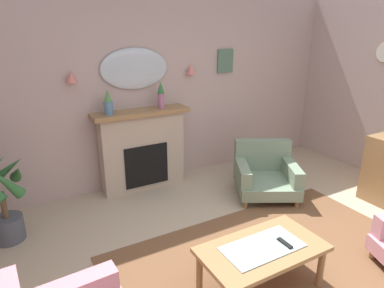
{
  "coord_description": "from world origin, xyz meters",
  "views": [
    {
      "loc": [
        -2.08,
        -1.58,
        2.22
      ],
      "look_at": [
        -0.26,
        1.67,
        0.94
      ],
      "focal_mm": 31.13,
      "sensor_mm": 36.0,
      "label": 1
    }
  ],
  "objects_px": {
    "wall_mirror": "(135,69)",
    "coffee_table": "(262,253)",
    "mantel_vase_right": "(161,95)",
    "framed_picture": "(225,61)",
    "fireplace": "(143,150)",
    "wall_sconce_right": "(191,69)",
    "armchair_beside_couch": "(265,173)",
    "mantel_vase_centre": "(108,103)",
    "wall_sconce_left": "(71,77)",
    "tv_remote": "(285,243)",
    "potted_plant_corner_palm": "(2,200)"
  },
  "relations": [
    {
      "from": "framed_picture",
      "to": "armchair_beside_couch",
      "type": "xyz_separation_m",
      "value": [
        -0.07,
        -1.18,
        -1.44
      ]
    },
    {
      "from": "wall_mirror",
      "to": "coffee_table",
      "type": "relative_size",
      "value": 0.87
    },
    {
      "from": "fireplace",
      "to": "mantel_vase_right",
      "type": "xyz_separation_m",
      "value": [
        0.3,
        -0.03,
        0.79
      ]
    },
    {
      "from": "wall_sconce_left",
      "to": "tv_remote",
      "type": "distance_m",
      "value": 3.11
    },
    {
      "from": "coffee_table",
      "to": "mantel_vase_right",
      "type": "bearing_deg",
      "value": 86.19
    },
    {
      "from": "wall_sconce_left",
      "to": "framed_picture",
      "type": "height_order",
      "value": "framed_picture"
    },
    {
      "from": "mantel_vase_right",
      "to": "wall_sconce_right",
      "type": "distance_m",
      "value": 0.64
    },
    {
      "from": "wall_sconce_left",
      "to": "mantel_vase_right",
      "type": "bearing_deg",
      "value": -5.96
    },
    {
      "from": "mantel_vase_centre",
      "to": "potted_plant_corner_palm",
      "type": "bearing_deg",
      "value": -159.94
    },
    {
      "from": "armchair_beside_couch",
      "to": "potted_plant_corner_palm",
      "type": "relative_size",
      "value": 1.12
    },
    {
      "from": "fireplace",
      "to": "mantel_vase_right",
      "type": "height_order",
      "value": "mantel_vase_right"
    },
    {
      "from": "wall_sconce_left",
      "to": "potted_plant_corner_palm",
      "type": "xyz_separation_m",
      "value": [
        -0.96,
        -0.61,
        -1.16
      ]
    },
    {
      "from": "tv_remote",
      "to": "wall_sconce_right",
      "type": "bearing_deg",
      "value": 78.79
    },
    {
      "from": "wall_sconce_right",
      "to": "coffee_table",
      "type": "height_order",
      "value": "wall_sconce_right"
    },
    {
      "from": "fireplace",
      "to": "coffee_table",
      "type": "distance_m",
      "value": 2.47
    },
    {
      "from": "wall_sconce_left",
      "to": "armchair_beside_couch",
      "type": "relative_size",
      "value": 0.13
    },
    {
      "from": "wall_sconce_left",
      "to": "framed_picture",
      "type": "bearing_deg",
      "value": 1.46
    },
    {
      "from": "fireplace",
      "to": "potted_plant_corner_palm",
      "type": "bearing_deg",
      "value": -163.84
    },
    {
      "from": "mantel_vase_centre",
      "to": "armchair_beside_couch",
      "type": "bearing_deg",
      "value": -27.97
    },
    {
      "from": "fireplace",
      "to": "coffee_table",
      "type": "xyz_separation_m",
      "value": [
        0.14,
        -2.46,
        -0.19
      ]
    },
    {
      "from": "wall_sconce_right",
      "to": "armchair_beside_couch",
      "type": "relative_size",
      "value": 0.13
    },
    {
      "from": "wall_mirror",
      "to": "coffee_table",
      "type": "xyz_separation_m",
      "value": [
        0.14,
        -2.6,
        -1.33
      ]
    },
    {
      "from": "wall_sconce_left",
      "to": "armchair_beside_couch",
      "type": "height_order",
      "value": "wall_sconce_left"
    },
    {
      "from": "mantel_vase_centre",
      "to": "wall_sconce_right",
      "type": "height_order",
      "value": "wall_sconce_right"
    },
    {
      "from": "mantel_vase_centre",
      "to": "armchair_beside_couch",
      "type": "distance_m",
      "value": 2.35
    },
    {
      "from": "framed_picture",
      "to": "potted_plant_corner_palm",
      "type": "height_order",
      "value": "framed_picture"
    },
    {
      "from": "armchair_beside_couch",
      "to": "potted_plant_corner_palm",
      "type": "bearing_deg",
      "value": 171.18
    },
    {
      "from": "mantel_vase_centre",
      "to": "wall_sconce_right",
      "type": "relative_size",
      "value": 2.37
    },
    {
      "from": "fireplace",
      "to": "tv_remote",
      "type": "bearing_deg",
      "value": -82.52
    },
    {
      "from": "potted_plant_corner_palm",
      "to": "coffee_table",
      "type": "bearing_deg",
      "value": -44.89
    },
    {
      "from": "fireplace",
      "to": "wall_sconce_left",
      "type": "height_order",
      "value": "wall_sconce_left"
    },
    {
      "from": "mantel_vase_centre",
      "to": "potted_plant_corner_palm",
      "type": "height_order",
      "value": "mantel_vase_centre"
    },
    {
      "from": "coffee_table",
      "to": "armchair_beside_couch",
      "type": "xyz_separation_m",
      "value": [
        1.29,
        1.43,
        -0.08
      ]
    },
    {
      "from": "framed_picture",
      "to": "wall_sconce_left",
      "type": "bearing_deg",
      "value": -178.54
    },
    {
      "from": "mantel_vase_right",
      "to": "wall_mirror",
      "type": "xyz_separation_m",
      "value": [
        -0.3,
        0.17,
        0.35
      ]
    },
    {
      "from": "mantel_vase_centre",
      "to": "wall_sconce_left",
      "type": "distance_m",
      "value": 0.54
    },
    {
      "from": "wall_mirror",
      "to": "coffee_table",
      "type": "bearing_deg",
      "value": -86.96
    },
    {
      "from": "wall_sconce_right",
      "to": "armchair_beside_couch",
      "type": "height_order",
      "value": "wall_sconce_right"
    },
    {
      "from": "wall_mirror",
      "to": "armchair_beside_couch",
      "type": "xyz_separation_m",
      "value": [
        1.43,
        -1.17,
        -1.4
      ]
    },
    {
      "from": "mantel_vase_right",
      "to": "wall_sconce_right",
      "type": "height_order",
      "value": "wall_sconce_right"
    },
    {
      "from": "mantel_vase_centre",
      "to": "wall_mirror",
      "type": "height_order",
      "value": "wall_mirror"
    },
    {
      "from": "wall_mirror",
      "to": "wall_sconce_right",
      "type": "height_order",
      "value": "wall_mirror"
    },
    {
      "from": "armchair_beside_couch",
      "to": "wall_mirror",
      "type": "bearing_deg",
      "value": 140.71
    },
    {
      "from": "wall_sconce_left",
      "to": "wall_sconce_right",
      "type": "height_order",
      "value": "same"
    },
    {
      "from": "mantel_vase_right",
      "to": "framed_picture",
      "type": "relative_size",
      "value": 1.04
    },
    {
      "from": "fireplace",
      "to": "wall_sconce_right",
      "type": "distance_m",
      "value": 1.38
    },
    {
      "from": "mantel_vase_centre",
      "to": "wall_mirror",
      "type": "distance_m",
      "value": 0.63
    },
    {
      "from": "tv_remote",
      "to": "armchair_beside_couch",
      "type": "xyz_separation_m",
      "value": [
        1.09,
        1.5,
        -0.15
      ]
    },
    {
      "from": "potted_plant_corner_palm",
      "to": "mantel_vase_centre",
      "type": "bearing_deg",
      "value": 20.06
    },
    {
      "from": "fireplace",
      "to": "coffee_table",
      "type": "bearing_deg",
      "value": -86.79
    }
  ]
}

